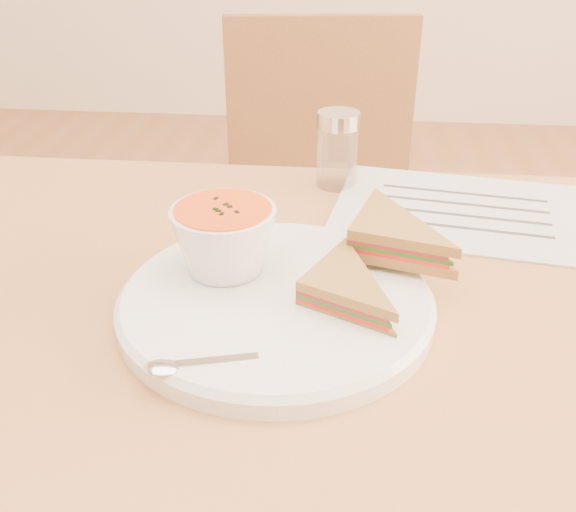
# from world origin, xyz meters

# --- Properties ---
(chair_far) EXTENTS (0.44, 0.44, 0.89)m
(chair_far) POSITION_xyz_m (-0.00, 0.63, 0.45)
(chair_far) COLOR brown
(chair_far) RESTS_ON floor
(plate) EXTENTS (0.35, 0.35, 0.02)m
(plate) POSITION_xyz_m (-0.02, -0.03, 0.76)
(plate) COLOR white
(plate) RESTS_ON dining_table
(soup_bowl) EXTENTS (0.14, 0.14, 0.07)m
(soup_bowl) POSITION_xyz_m (-0.07, 0.01, 0.80)
(soup_bowl) COLOR white
(soup_bowl) RESTS_ON plate
(sandwich_half_a) EXTENTS (0.13, 0.13, 0.03)m
(sandwich_half_a) POSITION_xyz_m (0.00, -0.05, 0.78)
(sandwich_half_a) COLOR #A9833B
(sandwich_half_a) RESTS_ON plate
(sandwich_half_b) EXTENTS (0.14, 0.14, 0.03)m
(sandwich_half_b) POSITION_xyz_m (0.05, 0.03, 0.80)
(sandwich_half_b) COLOR #A9833B
(sandwich_half_b) RESTS_ON plate
(spoon) EXTENTS (0.16, 0.07, 0.01)m
(spoon) POSITION_xyz_m (-0.05, -0.14, 0.77)
(spoon) COLOR silver
(spoon) RESTS_ON plate
(paper_menu) EXTENTS (0.35, 0.28, 0.00)m
(paper_menu) POSITION_xyz_m (0.19, 0.22, 0.75)
(paper_menu) COLOR silver
(paper_menu) RESTS_ON dining_table
(condiment_shaker) EXTENTS (0.07, 0.07, 0.10)m
(condiment_shaker) POSITION_xyz_m (0.03, 0.29, 0.80)
(condiment_shaker) COLOR silver
(condiment_shaker) RESTS_ON dining_table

